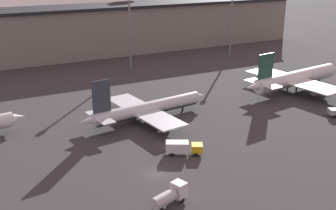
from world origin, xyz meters
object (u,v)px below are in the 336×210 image
Objects in this scene: airplane_2 at (147,109)px; service_vehicle_3 at (170,196)px; service_vehicle_4 at (183,147)px; airplane_3 at (296,79)px.

service_vehicle_3 is (-13.28, -38.15, -1.18)m from airplane_2.
airplane_3 is at bearing 51.57° from service_vehicle_4.
service_vehicle_3 is (-65.80, -39.85, -2.02)m from airplane_3.
service_vehicle_3 is 19.94m from service_vehicle_4.
airplane_2 is 5.11× the size of service_vehicle_3.
airplane_2 is 22.05m from service_vehicle_4.
airplane_2 reaches higher than service_vehicle_4.
airplane_3 is 76.96m from service_vehicle_3.
airplane_3 reaches higher than service_vehicle_3.
airplane_3 is 5.34× the size of service_vehicle_4.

